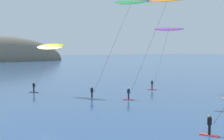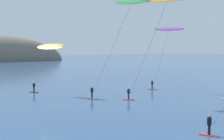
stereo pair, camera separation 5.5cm
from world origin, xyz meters
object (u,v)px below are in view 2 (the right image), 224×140
(kitesurfer_yellow, at_px, (49,50))
(kitesurfer_orange, at_px, (165,6))
(kitesurfer_purple, at_px, (167,34))
(kitesurfer_green, at_px, (128,10))

(kitesurfer_yellow, relative_size, kitesurfer_orange, 0.58)
(kitesurfer_purple, bearing_deg, kitesurfer_green, -156.82)
(kitesurfer_yellow, xyz_separation_m, kitesurfer_green, (7.23, -10.73, 5.24))
(kitesurfer_yellow, distance_m, kitesurfer_orange, 18.48)
(kitesurfer_purple, relative_size, kitesurfer_orange, 0.79)
(kitesurfer_purple, xyz_separation_m, kitesurfer_orange, (-7.76, -8.10, 3.01))
(kitesurfer_yellow, bearing_deg, kitesurfer_purple, -17.82)
(kitesurfer_purple, relative_size, kitesurfer_green, 0.78)
(kitesurfer_purple, height_order, kitesurfer_orange, kitesurfer_orange)
(kitesurfer_purple, xyz_separation_m, kitesurfer_green, (-11.21, -4.80, 2.72))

